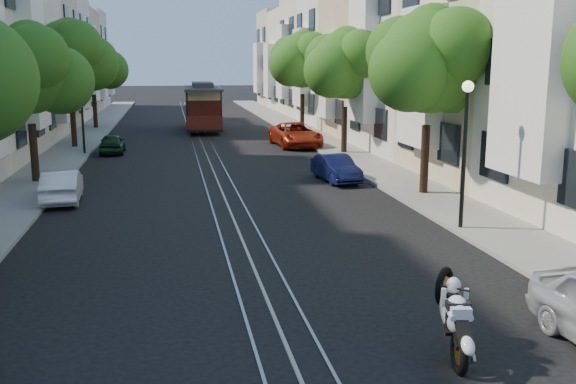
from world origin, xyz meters
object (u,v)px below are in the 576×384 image
lamp_west (81,101)px  sportbike_rider (454,314)px  parked_car_w_far (112,144)px  parked_car_e_mid (336,168)px  cable_car (203,105)px  tree_w_c (70,57)px  parked_car_w_mid (62,186)px  lamp_east (465,133)px  tree_w_b (29,72)px  tree_e_c (347,66)px  tree_e_b (431,64)px  tree_w_d (93,65)px  tree_e_d (303,61)px  parked_car_e_far (296,135)px

lamp_west → sportbike_rider: 27.17m
lamp_west → parked_car_w_far: size_ratio=1.34×
parked_car_e_mid → cable_car: bearing=95.2°
tree_w_c → parked_car_w_mid: size_ratio=2.07×
lamp_east → lamp_west: same height
sportbike_rider → parked_car_w_mid: bearing=130.6°
cable_car → parked_car_w_far: 12.44m
tree_w_b → cable_car: 21.18m
tree_w_b → tree_w_c: 11.02m
tree_e_c → parked_car_w_mid: size_ratio=1.90×
parked_car_e_mid → parked_car_w_mid: parked_car_w_mid is taller
tree_e_c → tree_w_b: 15.60m
tree_e_b → cable_car: bearing=105.4°
tree_e_c → tree_w_d: size_ratio=1.00×
parked_car_w_mid → tree_e_d: bearing=-125.5°
lamp_east → parked_car_w_far: size_ratio=1.34×
tree_w_b → sportbike_rider: (9.72, -17.56, -3.62)m
cable_car → parked_car_e_mid: bearing=-77.2°
lamp_west → parked_car_e_mid: size_ratio=1.27×
sportbike_rider → parked_car_w_far: size_ratio=0.56×
tree_e_b → tree_w_c: size_ratio=0.94×
lamp_east → cable_car: 30.14m
tree_w_d → tree_w_c: bearing=-90.0°
lamp_west → sportbike_rider: lamp_west is taller
sportbike_rider → cable_car: bearing=103.1°
tree_w_c → cable_car: tree_w_c is taller
parked_car_e_far → tree_w_c: bearing=169.7°
tree_w_d → lamp_east: tree_w_d is taller
tree_w_b → parked_car_w_far: (2.23, 8.46, -3.87)m
tree_e_d → sportbike_rider: size_ratio=3.92×
tree_e_b → parked_car_e_far: tree_e_b is taller
tree_e_d → tree_w_d: size_ratio=1.05×
tree_w_c → parked_car_w_far: (2.23, -2.54, -4.54)m
tree_w_d → sportbike_rider: tree_w_d is taller
tree_e_d → parked_car_e_mid: 19.29m
parked_car_w_mid → sportbike_rider: bearing=116.9°
tree_e_c → lamp_east: 16.10m
tree_e_c → cable_car: (-6.76, 13.58, -2.76)m
lamp_west → sportbike_rider: bearing=-70.9°
tree_w_c → lamp_east: tree_w_c is taller
tree_e_c → parked_car_w_mid: bearing=-142.8°
tree_w_b → tree_w_d: tree_w_d is taller
sportbike_rider → tree_e_d: bearing=92.2°
tree_e_c → tree_w_c: tree_w_c is taller
tree_e_c → tree_w_c: (-14.40, 5.00, 0.47)m
tree_e_d → parked_car_e_far: bearing=-105.0°
lamp_east → parked_car_w_mid: (-11.90, 6.20, -2.28)m
lamp_east → parked_car_e_far: size_ratio=0.84×
parked_car_w_far → parked_car_e_mid: bearing=133.7°
tree_e_b → lamp_east: bearing=-100.9°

